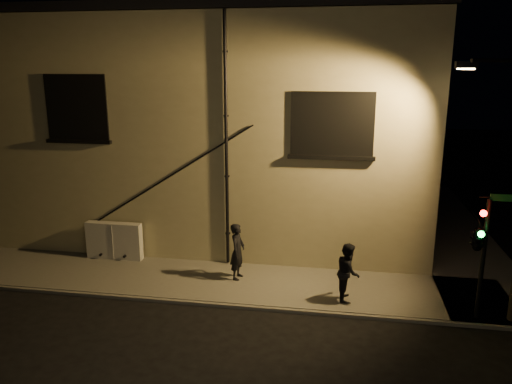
% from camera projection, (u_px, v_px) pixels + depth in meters
% --- Properties ---
extents(ground, '(90.00, 90.00, 0.00)m').
position_uv_depth(ground, '(267.00, 310.00, 14.25)').
color(ground, black).
extents(sidewalk, '(21.00, 16.00, 0.12)m').
position_uv_depth(sidewalk, '(318.00, 255.00, 18.23)').
color(sidewalk, '#57554E').
rests_on(sidewalk, ground).
extents(building, '(16.20, 12.23, 8.80)m').
position_uv_depth(building, '(231.00, 120.00, 22.25)').
color(building, tan).
rests_on(building, ground).
extents(utility_cabinet, '(2.00, 0.34, 1.31)m').
position_uv_depth(utility_cabinet, '(114.00, 241.00, 17.59)').
color(utility_cabinet, '#B2B1A9').
rests_on(utility_cabinet, sidewalk).
extents(pedestrian_a, '(0.52, 0.72, 1.83)m').
position_uv_depth(pedestrian_a, '(238.00, 251.00, 15.86)').
color(pedestrian_a, black).
rests_on(pedestrian_a, sidewalk).
extents(pedestrian_b, '(0.67, 0.85, 1.72)m').
position_uv_depth(pedestrian_b, '(348.00, 272.00, 14.43)').
color(pedestrian_b, black).
rests_on(pedestrian_b, sidewalk).
extents(traffic_signal, '(1.17, 2.02, 3.47)m').
position_uv_depth(traffic_signal, '(479.00, 237.00, 12.93)').
color(traffic_signal, black).
rests_on(traffic_signal, sidewalk).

